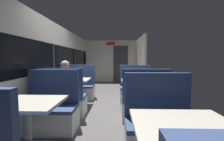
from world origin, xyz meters
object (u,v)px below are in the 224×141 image
dining_table_mid_window (73,83)px  bench_mid_window_facing_end (64,101)px  dining_table_rear_aisle (139,84)px  seated_passenger (65,91)px  bench_mid_window_facing_entry (79,89)px  dining_table_front_aisle (184,134)px  bench_front_aisle_facing_entry (160,130)px  bench_rear_aisle_facing_end (144,105)px  dining_table_near_window (26,109)px  bench_near_window_facing_entry (51,112)px  bench_rear_aisle_facing_entry (135,90)px

dining_table_mid_window → bench_mid_window_facing_end: bench_mid_window_facing_end is taller
dining_table_rear_aisle → seated_passenger: 1.84m
seated_passenger → bench_mid_window_facing_entry: bearing=90.0°
bench_mid_window_facing_entry → dining_table_rear_aisle: bench_mid_window_facing_entry is taller
dining_table_front_aisle → seated_passenger: seated_passenger is taller
bench_mid_window_facing_entry → bench_front_aisle_facing_entry: size_ratio=1.00×
bench_rear_aisle_facing_end → seated_passenger: (-1.79, 0.27, 0.21)m
dining_table_near_window → bench_front_aisle_facing_entry: bearing=3.2°
bench_mid_window_facing_entry → bench_rear_aisle_facing_end: 2.40m
dining_table_near_window → bench_rear_aisle_facing_end: size_ratio=0.82×
dining_table_mid_window → dining_table_front_aisle: size_ratio=1.00×
bench_near_window_facing_entry → dining_table_near_window: bearing=-90.0°
dining_table_front_aisle → bench_front_aisle_facing_entry: (0.00, 0.70, -0.31)m
bench_rear_aisle_facing_entry → seated_passenger: 2.13m
bench_rear_aisle_facing_end → bench_mid_window_facing_end: bearing=173.6°
bench_front_aisle_facing_entry → bench_rear_aisle_facing_end: (0.00, 1.10, 0.00)m
dining_table_mid_window → bench_front_aisle_facing_entry: bearing=-48.1°
bench_mid_window_facing_end → dining_table_mid_window: bearing=90.0°
dining_table_front_aisle → bench_mid_window_facing_end: bearing=131.9°
bench_mid_window_facing_entry → seated_passenger: (0.00, -1.33, 0.21)m
bench_near_window_facing_entry → dining_table_rear_aisle: bench_near_window_facing_entry is taller
dining_table_near_window → dining_table_mid_window: bearing=90.0°
bench_near_window_facing_entry → bench_mid_window_facing_end: (0.00, 0.70, 0.00)m
bench_mid_window_facing_end → bench_near_window_facing_entry: bearing=-90.0°
dining_table_mid_window → seated_passenger: size_ratio=0.71×
bench_mid_window_facing_entry → dining_table_rear_aisle: size_ratio=1.22×
dining_table_near_window → bench_rear_aisle_facing_end: 2.17m
dining_table_front_aisle → bench_rear_aisle_facing_entry: size_ratio=0.82×
bench_mid_window_facing_end → dining_table_front_aisle: 2.70m
bench_rear_aisle_facing_entry → seated_passenger: (-1.79, -1.13, 0.21)m
bench_mid_window_facing_end → bench_rear_aisle_facing_end: (1.79, -0.20, 0.00)m
bench_rear_aisle_facing_entry → bench_mid_window_facing_entry: bearing=173.6°
bench_near_window_facing_entry → dining_table_rear_aisle: size_ratio=1.22×
dining_table_mid_window → dining_table_near_window: bearing=-90.0°
bench_rear_aisle_facing_entry → bench_rear_aisle_facing_end: bearing=-90.0°
dining_table_near_window → bench_near_window_facing_entry: bearing=90.0°
dining_table_mid_window → bench_mid_window_facing_end: 0.77m
bench_rear_aisle_facing_entry → seated_passenger: bearing=-147.8°
dining_table_rear_aisle → bench_near_window_facing_entry: bearing=-146.3°
bench_front_aisle_facing_entry → dining_table_rear_aisle: 1.82m
bench_mid_window_facing_entry → bench_rear_aisle_facing_entry: (1.79, -0.20, 0.00)m
bench_rear_aisle_facing_end → dining_table_mid_window: bearing=153.3°
bench_rear_aisle_facing_end → seated_passenger: size_ratio=0.87×
bench_mid_window_facing_end → bench_mid_window_facing_entry: bearing=90.0°
bench_rear_aisle_facing_end → bench_mid_window_facing_entry: bearing=138.2°
bench_mid_window_facing_entry → seated_passenger: seated_passenger is taller
bench_mid_window_facing_end → bench_rear_aisle_facing_entry: same height
seated_passenger → bench_rear_aisle_facing_entry: bearing=32.2°
dining_table_front_aisle → bench_rear_aisle_facing_end: bench_rear_aisle_facing_end is taller
bench_mid_window_facing_end → dining_table_rear_aisle: (1.79, 0.50, 0.31)m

